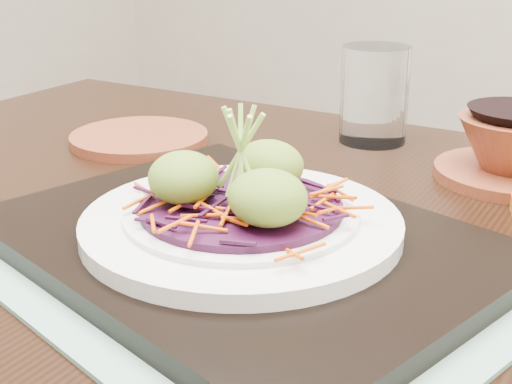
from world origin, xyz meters
The scene contains 10 objects.
dining_table centered at (0.10, -0.08, 0.62)m, with size 1.18×0.82×0.71m.
placemat centered at (0.11, -0.14, 0.72)m, with size 0.43×0.34×0.00m, color gray.
serving_tray centered at (0.11, -0.14, 0.73)m, with size 0.38×0.28×0.02m, color black.
white_plate centered at (0.11, -0.14, 0.74)m, with size 0.24×0.24×0.02m.
cabbage_bed centered at (0.11, -0.14, 0.75)m, with size 0.15×0.15×0.01m, color #350A2C.
carrot_julienne centered at (0.11, -0.14, 0.76)m, with size 0.19×0.19×0.01m, color #CF4703, non-canonical shape.
guacamole_scoops centered at (0.11, -0.14, 0.78)m, with size 0.13×0.12×0.04m.
scallion_garnish centered at (0.11, -0.14, 0.80)m, with size 0.06×0.06×0.08m, color #9DCB51, non-canonical shape.
terracotta_side_plate centered at (-0.17, 0.04, 0.72)m, with size 0.16×0.16×0.01m, color maroon.
water_glass centered at (0.06, 0.20, 0.77)m, with size 0.08×0.08×0.11m, color white.
Camera 1 is at (0.39, -0.55, 0.96)m, focal length 50.00 mm.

